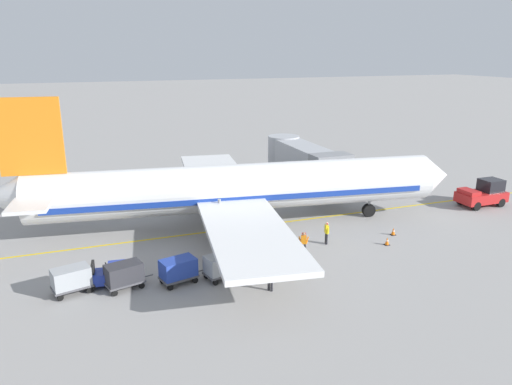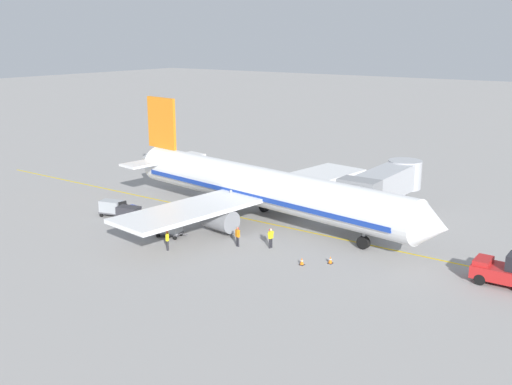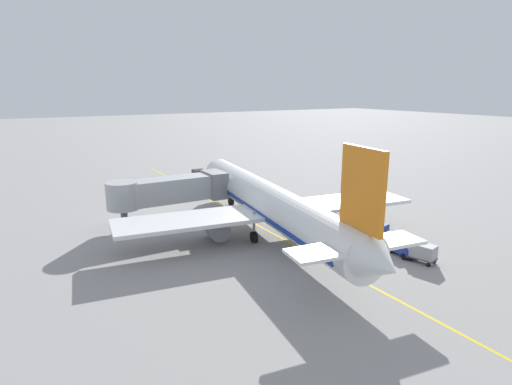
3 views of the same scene
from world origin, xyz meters
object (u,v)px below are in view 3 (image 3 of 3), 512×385
Objects in this scene: baggage_cart_front at (359,221)px; safety_cone_nose_right at (264,200)px; ground_crew_loader at (362,213)px; safety_cone_nose_left at (281,201)px; jet_bridge at (169,190)px; baggage_cart_tail_end at (423,251)px; baggage_cart_third_in_train at (399,240)px; ground_crew_marshaller at (309,209)px; baggage_tug_lead at (401,247)px; ground_crew_wing_walker at (288,205)px; parked_airliner at (269,203)px; pushback_tractor at (202,179)px; baggage_cart_second_in_train at (376,229)px.

safety_cone_nose_right is (-2.56, 14.50, -0.66)m from baggage_cart_front.
safety_cone_nose_left is at bearing 108.52° from ground_crew_loader.
jet_bridge is 26.31m from baggage_cart_tail_end.
baggage_cart_third_in_train reaches higher than safety_cone_nose_left.
jet_bridge is at bearing 140.19° from baggage_cart_front.
baggage_cart_front is 5.91m from baggage_cart_third_in_train.
safety_cone_nose_right is at bearing 97.30° from ground_crew_marshaller.
baggage_tug_lead is 1.55× the size of ground_crew_wing_walker.
ground_crew_loader is 13.33m from safety_cone_nose_right.
parked_airliner is at bearing -160.23° from ground_crew_marshaller.
safety_cone_nose_right is (6.02, 10.72, -2.90)m from parked_airliner.
safety_cone_nose_left is (7.56, 9.08, -2.90)m from parked_airliner.
baggage_cart_third_in_train is at bearing -86.33° from ground_crew_marshaller.
baggage_tug_lead is 9.84m from ground_crew_loader.
pushback_tractor is at bearing 100.38° from ground_crew_wing_walker.
ground_crew_wing_walker reaches higher than safety_cone_nose_right.
pushback_tractor is at bearing 101.08° from baggage_cart_second_in_train.
baggage_cart_third_in_train is 1.76× the size of ground_crew_wing_walker.
jet_bridge is 7.76× the size of ground_crew_marshaller.
baggage_tug_lead is 1.55× the size of ground_crew_loader.
parked_airliner reaches higher than baggage_cart_second_in_train.
parked_airliner reaches higher than jet_bridge.
baggage_cart_tail_end is 21.69m from safety_cone_nose_left.
baggage_cart_front is 1.76× the size of ground_crew_marshaller.
pushback_tractor is 20.81m from ground_crew_marshaller.
parked_airliner is 14.27× the size of baggage_tug_lead.
baggage_tug_lead is 4.43× the size of safety_cone_nose_left.
pushback_tractor is 1.49× the size of baggage_cart_second_in_train.
ground_crew_loader is at bearing 67.88° from baggage_cart_third_in_train.
safety_cone_nose_left and safety_cone_nose_right have the same top height.
jet_bridge is at bearing 154.55° from ground_crew_marshaller.
safety_cone_nose_left is at bearing -46.85° from safety_cone_nose_right.
baggage_cart_tail_end is at bearing -99.47° from baggage_cart_third_in_train.
baggage_tug_lead is at bearing -54.41° from jet_bridge.
safety_cone_nose_right is at bearing 112.54° from ground_crew_loader.
jet_bridge is 22.12m from baggage_cart_second_in_train.
safety_cone_nose_left is 1.00× the size of safety_cone_nose_right.
pushback_tractor is at bearing 83.66° from parked_airliner.
baggage_cart_third_in_train is at bearing -51.73° from jet_bridge.
baggage_cart_front is 1.00× the size of baggage_cart_third_in_train.
baggage_tug_lead is 15.64m from ground_crew_wing_walker.
safety_cone_nose_left is (1.75, 4.07, -0.66)m from ground_crew_wing_walker.
ground_crew_marshaller is (4.53, -20.31, -0.15)m from pushback_tractor.
baggage_cart_second_in_train is at bearing 82.31° from baggage_cart_third_in_train.
ground_crew_loader is (18.19, -10.85, -2.50)m from jet_bridge.
jet_bridge reaches higher than ground_crew_loader.
baggage_cart_tail_end is at bearing -88.91° from ground_crew_marshaller.
ground_crew_wing_walker is at bearing 97.95° from baggage_cart_third_in_train.
jet_bridge is 22.23× the size of safety_cone_nose_right.
baggage_cart_third_in_train is 12.20m from ground_crew_marshaller.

